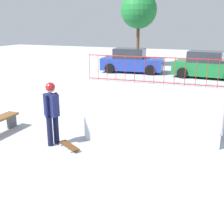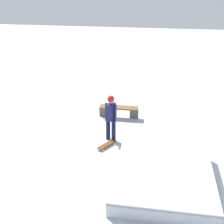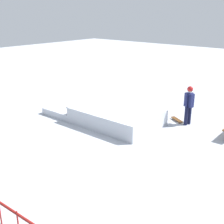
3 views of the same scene
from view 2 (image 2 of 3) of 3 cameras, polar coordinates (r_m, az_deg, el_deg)
The scene contains 5 objects.
ground_plane at distance 9.09m, azimuth 9.66°, elevation -13.15°, with size 60.00×60.00×0.00m, color #B2B7C1.
skate_ramp at distance 8.41m, azimuth 9.56°, elevation -13.88°, with size 5.42×2.65×0.74m.
skater at distance 10.69m, azimuth -0.22°, elevation -0.50°, with size 0.42×0.43×1.73m.
skateboard at distance 10.67m, azimuth -1.08°, elevation -6.21°, with size 0.79×0.58×0.09m.
park_bench at distance 12.76m, azimuth 1.29°, elevation 0.47°, with size 0.42×1.66×0.48m.
Camera 2 is at (7.29, -0.24, 5.42)m, focal length 48.51 mm.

